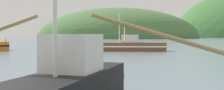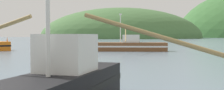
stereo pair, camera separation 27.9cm
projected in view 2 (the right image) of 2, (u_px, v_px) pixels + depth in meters
hill_mid_left at (121, 38)px, 191.13m from camera, size 110.65×88.52×41.59m
fishing_boat_brown at (126, 46)px, 39.13m from camera, size 11.83×16.21×5.32m
fishing_boat_black at (59, 87)px, 7.96m from camera, size 10.61×7.51×7.28m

